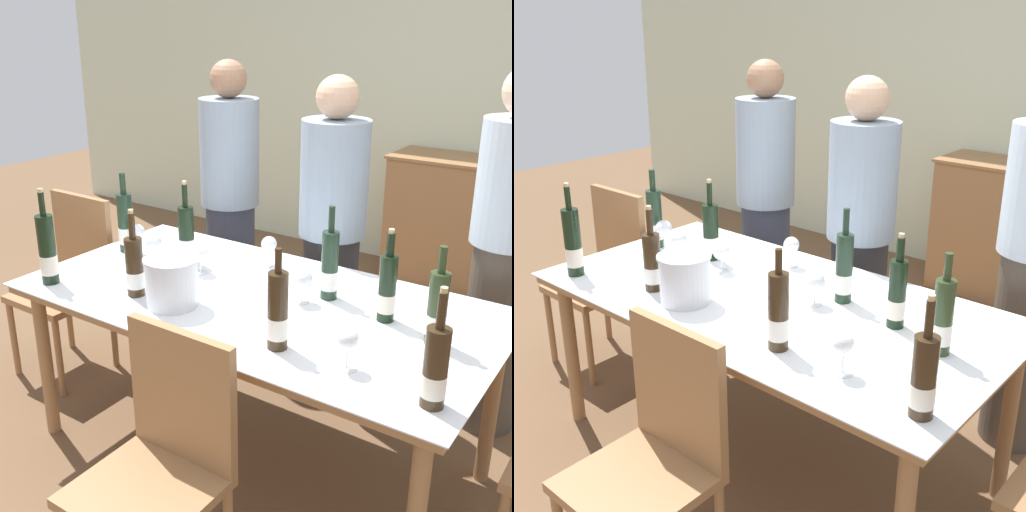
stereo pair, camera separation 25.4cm
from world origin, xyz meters
The scene contains 25 objects.
ground_plane centered at (0.00, 0.00, 0.00)m, with size 12.00×12.00×0.00m, color brown.
back_wall centered at (0.00, 2.67, 1.40)m, with size 8.00×0.10×2.80m.
sideboard_cabinet centered at (0.24, 2.38, 0.46)m, with size 1.31×0.46×0.93m.
dining_table centered at (0.00, 0.00, 0.70)m, with size 1.94×1.00×0.76m.
ice_bucket centered at (-0.23, -0.25, 0.87)m, with size 0.22×0.22×0.20m.
wine_bottle_0 centered at (0.73, 0.04, 0.89)m, with size 0.07×0.07×0.36m.
wine_bottle_1 centered at (0.86, -0.34, 0.88)m, with size 0.07×0.07×0.38m.
wine_bottle_2 centered at (0.52, 0.11, 0.89)m, with size 0.07×0.07×0.36m.
wine_bottle_3 centered at (-0.83, 0.10, 0.90)m, with size 0.07×0.07×0.39m.
wine_bottle_4 centered at (0.30, -0.30, 0.89)m, with size 0.07×0.07×0.36m.
wine_bottle_5 centered at (0.24, 0.17, 0.90)m, with size 0.07×0.07×0.39m.
wine_bottle_6 centered at (-0.42, -0.26, 0.88)m, with size 0.07×0.07×0.36m.
wine_bottle_7 centered at (-0.50, 0.15, 0.89)m, with size 0.07×0.07×0.38m.
wine_bottle_8 centered at (-0.81, -0.37, 0.90)m, with size 0.07×0.07×0.41m.
wine_glass_0 centered at (-0.73, 0.07, 0.88)m, with size 0.08×0.08×0.16m.
wine_glass_1 centered at (-0.35, 0.07, 0.85)m, with size 0.08×0.08×0.13m.
wine_glass_2 centered at (0.18, 0.07, 0.86)m, with size 0.09×0.09×0.14m.
wine_glass_3 centered at (-0.15, 0.33, 0.86)m, with size 0.07×0.07×0.14m.
wine_glass_4 centered at (0.56, -0.29, 0.86)m, with size 0.07×0.07×0.14m.
wine_glass_5 centered at (-0.60, 0.04, 0.86)m, with size 0.08×0.08×0.14m.
chair_left_end centered at (-1.27, 0.09, 0.54)m, with size 0.42×0.42×0.95m.
chair_near_front centered at (0.14, -0.73, 0.52)m, with size 0.42×0.42×0.92m.
person_host centered at (-0.77, 0.85, 0.81)m, with size 0.33×0.33×1.62m.
person_guest_left centered at (-0.05, 0.73, 0.79)m, with size 0.33×0.33×1.59m.
person_guest_right centered at (0.76, 0.83, 0.84)m, with size 0.33×0.33×1.66m.
Camera 1 is at (1.36, -1.95, 1.84)m, focal length 45.00 mm.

